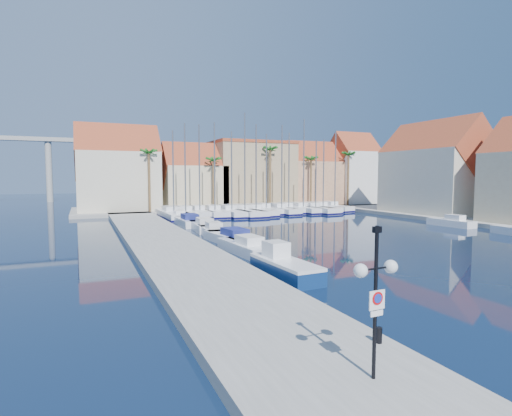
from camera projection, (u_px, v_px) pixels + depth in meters
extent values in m
plane|color=#081731|center=(361.00, 273.00, 23.88)|extent=(260.00, 260.00, 0.00)
cube|color=gray|center=(166.00, 244.00, 32.63)|extent=(6.00, 77.00, 0.50)
cube|color=gray|center=(236.00, 207.00, 71.72)|extent=(54.00, 16.00, 0.50)
cube|color=gray|center=(491.00, 220.00, 50.28)|extent=(12.00, 60.00, 0.50)
cylinder|color=black|center=(375.00, 303.00, 10.35)|extent=(0.10, 0.10, 4.06)
cylinder|color=black|center=(368.00, 270.00, 10.16)|extent=(0.51, 0.07, 0.05)
cylinder|color=black|center=(383.00, 268.00, 10.38)|extent=(0.51, 0.07, 0.05)
sphere|color=white|center=(361.00, 271.00, 10.05)|extent=(0.36, 0.36, 0.36)
sphere|color=white|center=(391.00, 267.00, 10.49)|extent=(0.36, 0.36, 0.36)
cube|color=black|center=(377.00, 230.00, 10.19)|extent=(0.23, 0.13, 0.16)
cube|color=white|center=(377.00, 300.00, 10.28)|extent=(0.51, 0.05, 0.51)
cylinder|color=red|center=(378.00, 298.00, 10.26)|extent=(0.35, 0.03, 0.34)
cylinder|color=#1933A5|center=(378.00, 298.00, 10.25)|extent=(0.24, 0.02, 0.24)
cube|color=white|center=(377.00, 313.00, 10.31)|extent=(0.41, 0.05, 0.14)
cylinder|color=black|center=(379.00, 335.00, 12.72)|extent=(0.20, 0.20, 0.51)
cube|color=navy|center=(285.00, 270.00, 22.92)|extent=(2.13, 5.60, 0.83)
cube|color=white|center=(285.00, 262.00, 22.88)|extent=(2.13, 5.60, 0.18)
cube|color=white|center=(276.00, 250.00, 23.82)|extent=(1.27, 1.53, 1.01)
cube|color=white|center=(246.00, 248.00, 30.25)|extent=(2.47, 6.47, 0.80)
cube|color=white|center=(249.00, 240.00, 29.64)|extent=(1.57, 2.31, 0.60)
cube|color=white|center=(231.00, 239.00, 34.60)|extent=(3.01, 7.40, 0.80)
cube|color=navy|center=(235.00, 232.00, 33.92)|extent=(1.86, 2.67, 0.60)
cube|color=white|center=(212.00, 231.00, 39.16)|extent=(2.35, 6.01, 0.80)
cube|color=white|center=(214.00, 225.00, 38.55)|extent=(1.48, 2.15, 0.60)
cube|color=white|center=(203.00, 226.00, 43.02)|extent=(2.59, 6.75, 0.80)
cube|color=white|center=(205.00, 221.00, 42.34)|extent=(1.65, 2.42, 0.60)
cube|color=white|center=(188.00, 222.00, 47.62)|extent=(2.41, 7.37, 0.80)
cube|color=navy|center=(190.00, 216.00, 46.89)|extent=(1.67, 2.58, 0.60)
cube|color=white|center=(179.00, 218.00, 52.13)|extent=(1.96, 5.31, 0.80)
cube|color=white|center=(180.00, 213.00, 51.59)|extent=(1.27, 1.89, 0.60)
cube|color=white|center=(171.00, 214.00, 56.72)|extent=(2.66, 7.34, 0.80)
cube|color=white|center=(172.00, 210.00, 56.02)|extent=(1.74, 2.61, 0.60)
cube|color=white|center=(451.00, 223.00, 46.33)|extent=(2.04, 5.49, 0.80)
cube|color=white|center=(455.00, 217.00, 45.80)|extent=(1.32, 1.96, 0.60)
cube|color=white|center=(173.00, 215.00, 55.21)|extent=(3.09, 11.32, 1.00)
cube|color=#0E0D43|center=(173.00, 217.00, 55.23)|extent=(3.15, 11.38, 0.28)
cube|color=white|center=(171.00, 208.00, 56.17)|extent=(2.10, 3.41, 0.60)
cylinder|color=slate|center=(173.00, 171.00, 54.22)|extent=(0.20, 0.20, 10.98)
cube|color=white|center=(185.00, 214.00, 56.10)|extent=(3.06, 10.37, 1.00)
cube|color=#0E0D43|center=(185.00, 216.00, 56.12)|extent=(3.12, 10.43, 0.28)
cube|color=white|center=(184.00, 208.00, 56.99)|extent=(1.99, 3.15, 0.60)
cylinder|color=slate|center=(185.00, 167.00, 55.10)|extent=(0.20, 0.20, 12.08)
cube|color=white|center=(199.00, 213.00, 57.54)|extent=(2.28, 8.21, 1.00)
cube|color=#0E0D43|center=(199.00, 215.00, 57.57)|extent=(2.34, 8.27, 0.28)
cube|color=white|center=(197.00, 207.00, 58.22)|extent=(1.53, 2.48, 0.60)
cylinder|color=slate|center=(199.00, 167.00, 56.65)|extent=(0.20, 0.20, 12.13)
cube|color=white|center=(214.00, 213.00, 57.65)|extent=(2.93, 9.30, 1.00)
cube|color=#0E0D43|center=(214.00, 215.00, 57.68)|extent=(2.99, 9.36, 0.28)
cube|color=white|center=(213.00, 207.00, 58.45)|extent=(1.83, 2.85, 0.60)
cylinder|color=slate|center=(215.00, 166.00, 56.69)|extent=(0.20, 0.20, 12.38)
cube|color=white|center=(231.00, 213.00, 58.34)|extent=(2.71, 10.36, 1.00)
cube|color=#0E0D43|center=(231.00, 215.00, 58.37)|extent=(2.77, 10.42, 0.28)
cube|color=white|center=(228.00, 207.00, 59.23)|extent=(1.89, 3.11, 0.60)
cylinder|color=slate|center=(232.00, 171.00, 57.38)|extent=(0.20, 0.20, 11.19)
cube|color=white|center=(243.00, 212.00, 58.93)|extent=(3.35, 11.43, 1.00)
cube|color=#0E0D43|center=(243.00, 214.00, 58.95)|extent=(3.41, 11.49, 0.28)
cube|color=white|center=(240.00, 206.00, 59.88)|extent=(2.18, 3.47, 0.60)
cylinder|color=slate|center=(245.00, 161.00, 57.83)|extent=(0.20, 0.20, 13.92)
cube|color=white|center=(254.00, 212.00, 59.77)|extent=(3.49, 10.41, 1.00)
cube|color=#0E0D43|center=(254.00, 214.00, 59.79)|extent=(3.55, 10.47, 0.28)
cube|color=white|center=(251.00, 206.00, 60.60)|extent=(2.11, 3.21, 0.60)
cylinder|color=slate|center=(256.00, 167.00, 58.78)|extent=(0.20, 0.20, 12.40)
cube|color=white|center=(265.00, 211.00, 61.84)|extent=(2.91, 8.71, 1.00)
cube|color=#0E0D43|center=(265.00, 213.00, 61.87)|extent=(2.98, 8.78, 0.28)
cube|color=white|center=(262.00, 205.00, 62.53)|extent=(1.76, 2.69, 0.60)
cylinder|color=slate|center=(266.00, 171.00, 60.98)|extent=(0.20, 0.20, 11.23)
cube|color=white|center=(280.00, 211.00, 61.83)|extent=(2.85, 9.13, 1.00)
cube|color=#0E0D43|center=(280.00, 213.00, 61.85)|extent=(2.91, 9.19, 0.28)
cube|color=white|center=(277.00, 205.00, 62.57)|extent=(1.79, 2.79, 0.60)
cylinder|color=slate|center=(282.00, 167.00, 60.89)|extent=(0.20, 0.20, 12.55)
cube|color=white|center=(287.00, 210.00, 63.46)|extent=(2.14, 8.11, 1.00)
cube|color=#0E0D43|center=(287.00, 212.00, 63.49)|extent=(2.20, 8.17, 0.28)
cube|color=white|center=(285.00, 204.00, 64.14)|extent=(1.48, 2.44, 0.60)
cylinder|color=slate|center=(289.00, 170.00, 62.59)|extent=(0.20, 0.20, 11.56)
cube|color=white|center=(302.00, 209.00, 63.89)|extent=(2.78, 9.73, 1.00)
cube|color=#0E0D43|center=(302.00, 211.00, 63.91)|extent=(2.84, 9.79, 0.28)
cube|color=white|center=(299.00, 204.00, 64.70)|extent=(1.84, 2.95, 0.60)
cylinder|color=slate|center=(304.00, 163.00, 62.87)|extent=(0.20, 0.20, 13.71)
cube|color=white|center=(313.00, 209.00, 64.00)|extent=(3.69, 10.98, 1.00)
cube|color=#0E0D43|center=(313.00, 211.00, 64.02)|extent=(3.75, 11.04, 0.28)
cube|color=white|center=(310.00, 204.00, 64.88)|extent=(2.22, 3.39, 0.60)
cylinder|color=slate|center=(316.00, 173.00, 63.07)|extent=(0.20, 0.20, 10.50)
cube|color=white|center=(322.00, 209.00, 65.39)|extent=(2.93, 9.46, 1.00)
cube|color=#0E0D43|center=(322.00, 211.00, 65.42)|extent=(3.00, 9.52, 0.28)
cube|color=white|center=(319.00, 203.00, 66.20)|extent=(1.85, 2.89, 0.60)
cylinder|color=slate|center=(324.00, 173.00, 64.49)|extent=(0.20, 0.20, 10.72)
cube|color=white|center=(333.00, 208.00, 66.72)|extent=(2.86, 8.42, 1.00)
cube|color=#0E0D43|center=(333.00, 210.00, 66.74)|extent=(2.92, 8.48, 0.28)
cube|color=white|center=(330.00, 203.00, 67.38)|extent=(1.71, 2.60, 0.60)
cylinder|color=slate|center=(335.00, 168.00, 65.83)|extent=(0.20, 0.20, 12.23)
cube|color=beige|center=(118.00, 181.00, 62.49)|extent=(12.00, 9.00, 9.00)
cube|color=brown|center=(118.00, 152.00, 62.13)|extent=(12.30, 9.00, 9.00)
cube|color=#CEB991|center=(193.00, 187.00, 67.33)|extent=(10.00, 8.00, 7.00)
cube|color=brown|center=(193.00, 166.00, 67.05)|extent=(10.30, 8.00, 8.00)
cube|color=tan|center=(251.00, 175.00, 72.45)|extent=(14.00, 10.00, 11.00)
cube|color=brown|center=(251.00, 143.00, 72.00)|extent=(14.20, 10.20, 0.50)
cube|color=tan|center=(311.00, 183.00, 76.42)|extent=(10.00, 8.00, 8.00)
cube|color=brown|center=(311.00, 162.00, 76.11)|extent=(10.30, 8.00, 8.00)
cube|color=white|center=(353.00, 178.00, 79.00)|extent=(8.00, 8.00, 10.00)
cube|color=brown|center=(353.00, 152.00, 78.60)|extent=(8.30, 8.00, 8.00)
cube|color=beige|center=(435.00, 182.00, 58.13)|extent=(9.00, 14.00, 9.00)
cube|color=brown|center=(436.00, 151.00, 57.77)|extent=(9.00, 14.30, 9.00)
cylinder|color=brown|center=(149.00, 182.00, 59.51)|extent=(0.36, 0.36, 9.00)
sphere|color=#1C631D|center=(149.00, 152.00, 59.16)|extent=(2.60, 2.60, 2.60)
cylinder|color=brown|center=(214.00, 184.00, 63.52)|extent=(0.36, 0.36, 8.00)
sphere|color=#1C631D|center=(213.00, 160.00, 63.21)|extent=(2.60, 2.60, 2.60)
cylinder|color=brown|center=(270.00, 178.00, 67.41)|extent=(0.36, 0.36, 10.00)
sphere|color=#1C631D|center=(270.00, 149.00, 67.02)|extent=(2.60, 2.60, 2.60)
cylinder|color=brown|center=(311.00, 182.00, 70.64)|extent=(0.36, 0.36, 8.50)
sphere|color=#1C631D|center=(311.00, 159.00, 70.31)|extent=(2.60, 2.60, 2.60)
cylinder|color=brown|center=(348.00, 179.00, 73.78)|extent=(0.36, 0.36, 9.50)
sphere|color=#1C631D|center=(349.00, 154.00, 73.41)|extent=(2.60, 2.60, 2.60)
cylinder|color=#9E9E99|center=(49.00, 171.00, 89.57)|extent=(1.40, 1.40, 14.00)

